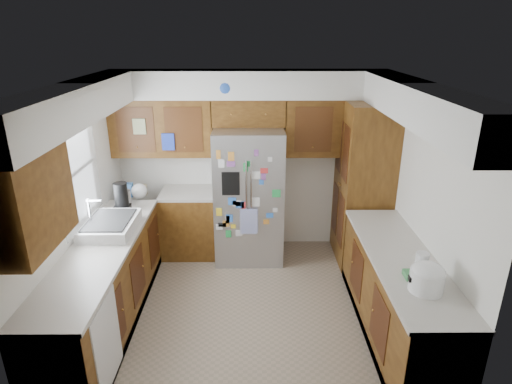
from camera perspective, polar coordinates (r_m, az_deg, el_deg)
floor at (r=5.08m, az=-0.99°, el=-14.99°), size 3.60×3.60×0.00m
room_shell at (r=4.63m, az=-2.40°, el=6.45°), size 3.64×3.24×2.52m
left_counter_run at (r=5.06m, az=-16.87°, el=-10.30°), size 1.36×3.20×0.92m
right_counter_run at (r=4.67m, az=18.18°, el=-13.42°), size 0.63×2.25×0.92m
pantry at (r=5.78m, az=14.09°, el=1.03°), size 0.60×0.90×2.15m
fridge at (r=5.71m, az=-0.94°, el=-0.44°), size 0.90×0.79×1.80m
bridge_cabinet at (r=5.64m, az=-0.98°, el=10.65°), size 0.96×0.34×0.35m
fridge_top_items at (r=5.53m, az=-2.12°, el=13.65°), size 0.81×0.31×0.30m
sink_assembly at (r=4.91m, az=-18.88°, el=-4.19°), size 0.52×0.70×0.37m
left_counter_clutter at (r=5.53m, az=-16.53°, el=-0.40°), size 0.34×0.86×0.38m
rice_cooker at (r=3.88m, az=21.86°, el=-10.46°), size 0.29×0.28×0.25m
paper_towel at (r=4.04m, az=21.14°, el=-9.19°), size 0.11×0.11×0.25m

